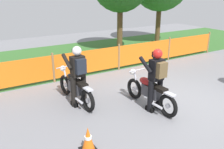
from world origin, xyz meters
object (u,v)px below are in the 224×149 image
at_px(motorcycle_lead, 75,87).
at_px(motorcycle_trailing, 150,92).
at_px(rider_lead, 78,73).
at_px(traffic_cone, 88,139).
at_px(rider_trailing, 156,77).

height_order(motorcycle_lead, motorcycle_trailing, motorcycle_lead).
height_order(motorcycle_trailing, rider_lead, rider_lead).
relative_size(rider_lead, traffic_cone, 3.19).
bearing_deg(motorcycle_trailing, rider_lead, 52.45).
bearing_deg(motorcycle_trailing, rider_trailing, -179.49).
relative_size(motorcycle_trailing, rider_trailing, 1.16).
bearing_deg(motorcycle_trailing, traffic_cone, 108.17).
distance_m(rider_lead, rider_trailing, 2.09).
xyz_separation_m(rider_lead, rider_trailing, (1.62, -1.32, 0.00)).
xyz_separation_m(motorcycle_trailing, rider_trailing, (0.01, -0.21, 0.50)).
distance_m(motorcycle_lead, rider_lead, 0.54).
distance_m(rider_lead, traffic_cone, 2.22).
bearing_deg(rider_lead, motorcycle_trailing, -129.38).
xyz_separation_m(motorcycle_trailing, traffic_cone, (-2.29, -0.89, -0.19)).
height_order(motorcycle_lead, rider_lead, rider_lead).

